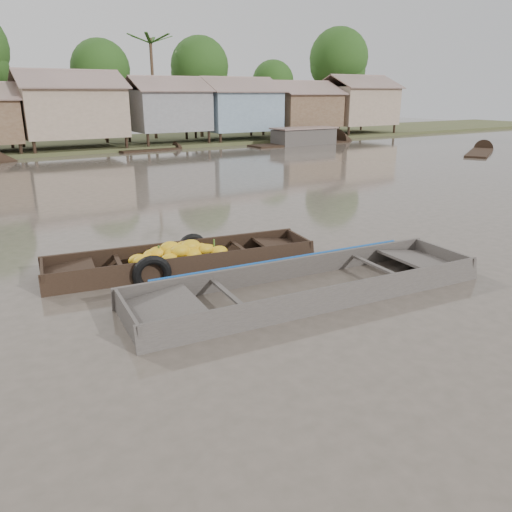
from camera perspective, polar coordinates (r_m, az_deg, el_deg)
ground at (r=9.77m, az=4.58°, el=-5.34°), size 120.00×120.00×0.00m
riverbank at (r=39.95m, az=-20.44°, el=15.92°), size 120.00×12.47×10.22m
banana_boat at (r=11.71m, az=-8.80°, el=-0.47°), size 6.36×2.41×0.89m
viewer_boat at (r=10.23m, az=6.04°, el=-3.90°), size 7.64×2.61×0.60m
distant_boats at (r=36.78m, az=-0.61°, el=12.44°), size 47.27×15.93×1.38m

